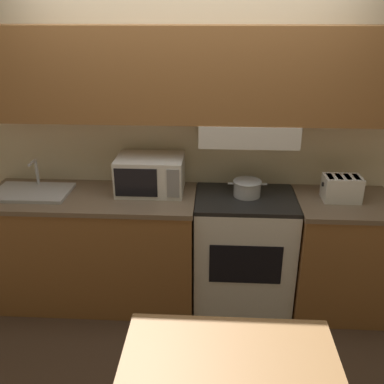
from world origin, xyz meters
The scene contains 9 objects.
ground_plane centered at (0.00, 0.00, 0.00)m, with size 16.00×16.00×0.00m, color #4C3828.
wall_back centered at (0.01, -0.07, 1.51)m, with size 5.44×0.38×2.55m.
lower_counter_main centered at (-0.74, -0.31, 0.46)m, with size 1.59×0.63×0.92m.
lower_counter_right_stub centered at (1.17, -0.31, 0.46)m, with size 0.71×0.63×0.92m.
stove_range centered at (0.44, -0.28, 0.46)m, with size 0.75×0.57×0.92m.
cooking_pot centered at (0.44, -0.25, 0.98)m, with size 0.29×0.21×0.12m.
microwave centered at (-0.29, -0.20, 1.05)m, with size 0.50×0.36×0.27m.
toaster centered at (1.12, -0.29, 1.01)m, with size 0.28×0.18×0.18m.
sink_basin centered at (-1.18, -0.31, 0.93)m, with size 0.57×0.37×0.23m.
Camera 1 is at (0.20, -3.21, 2.20)m, focal length 40.00 mm.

